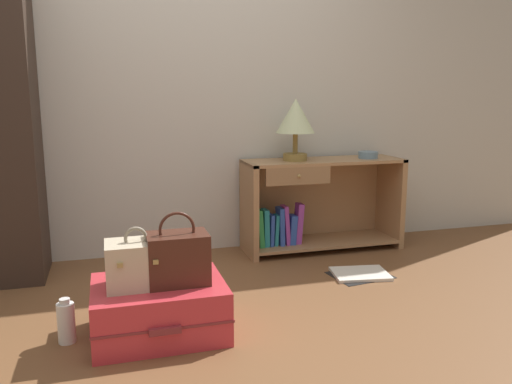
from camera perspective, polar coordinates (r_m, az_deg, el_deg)
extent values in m
plane|color=brown|center=(2.50, -2.57, -16.02)|extent=(9.00, 9.00, 0.00)
cube|color=beige|center=(3.71, -8.41, 13.31)|extent=(6.40, 0.10, 2.60)
cube|color=#A37A51|center=(3.62, -0.79, -1.92)|extent=(0.04, 0.38, 0.67)
cube|color=#A37A51|center=(4.06, 14.64, -0.89)|extent=(0.04, 0.38, 0.67)
cube|color=#A37A51|center=(3.75, 7.49, 3.43)|extent=(1.16, 0.38, 0.02)
cube|color=#A37A51|center=(3.87, 7.27, -5.42)|extent=(1.08, 0.38, 0.02)
cube|color=#A37A51|center=(3.97, 6.32, -0.86)|extent=(1.08, 0.01, 0.65)
cube|color=#8F6B47|center=(3.50, 4.71, 1.80)|extent=(0.46, 0.02, 0.12)
sphere|color=#9E844C|center=(3.48, 4.80, 1.76)|extent=(0.02, 0.02, 0.02)
cube|color=green|center=(3.64, 0.36, -4.00)|extent=(0.05, 0.12, 0.27)
cube|color=teal|center=(3.66, 1.04, -3.97)|extent=(0.04, 0.10, 0.27)
cube|color=#2D51B2|center=(3.67, 1.66, -4.22)|extent=(0.03, 0.09, 0.23)
cube|color=teal|center=(3.68, 2.19, -4.22)|extent=(0.04, 0.09, 0.22)
cube|color=#2D51B2|center=(3.69, 2.70, -3.81)|extent=(0.04, 0.11, 0.27)
cube|color=purple|center=(3.70, 3.30, -3.66)|extent=(0.05, 0.10, 0.29)
cube|color=#2D51B2|center=(3.72, 3.98, -4.15)|extent=(0.06, 0.10, 0.21)
cube|color=purple|center=(3.73, 4.72, -3.49)|extent=(0.06, 0.09, 0.30)
cylinder|color=olive|center=(3.66, 4.35, 3.89)|extent=(0.17, 0.17, 0.05)
cylinder|color=olive|center=(3.65, 4.37, 5.41)|extent=(0.04, 0.04, 0.15)
cone|color=beige|center=(3.64, 4.42, 8.43)|extent=(0.27, 0.27, 0.24)
cylinder|color=slate|center=(3.87, 12.33, 4.04)|extent=(0.14, 0.14, 0.05)
cube|color=#D1333D|center=(2.54, -10.68, -12.58)|extent=(0.61, 0.47, 0.25)
cube|color=maroon|center=(2.54, -10.68, -12.58)|extent=(0.62, 0.48, 0.01)
cube|color=maroon|center=(2.32, -10.04, -14.94)|extent=(0.14, 0.02, 0.03)
cube|color=beige|center=(2.44, -13.08, -7.80)|extent=(0.28, 0.20, 0.21)
torus|color=gray|center=(2.41, -13.20, -4.98)|extent=(0.11, 0.02, 0.11)
cube|color=tan|center=(2.33, -14.85, -7.86)|extent=(0.02, 0.01, 0.02)
cube|color=tan|center=(2.33, -11.07, -7.64)|extent=(0.02, 0.01, 0.02)
cube|color=#472319|center=(2.45, -8.66, -7.30)|extent=(0.28, 0.19, 0.24)
torus|color=#472319|center=(2.41, -8.76, -4.14)|extent=(0.17, 0.01, 0.17)
cylinder|color=white|center=(2.59, -20.31, -13.46)|extent=(0.08, 0.08, 0.19)
cylinder|color=silver|center=(2.55, -20.46, -11.28)|extent=(0.05, 0.05, 0.02)
cube|color=white|center=(3.36, 11.48, -8.88)|extent=(0.38, 0.31, 0.02)
cube|color=black|center=(3.36, 11.48, -9.00)|extent=(0.40, 0.33, 0.01)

